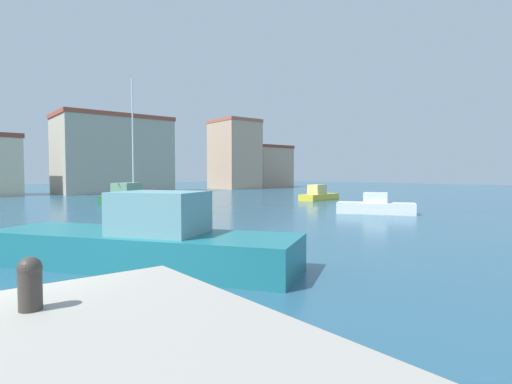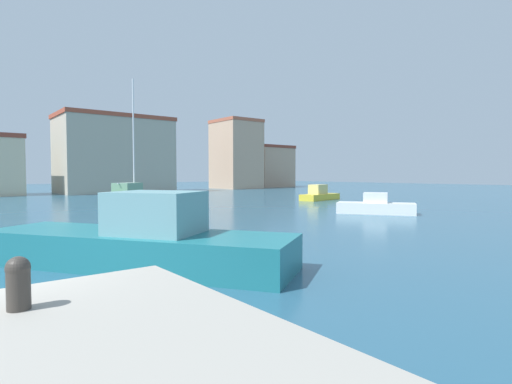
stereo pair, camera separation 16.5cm
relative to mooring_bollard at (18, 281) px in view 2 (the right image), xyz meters
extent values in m
plane|color=#285670|center=(14.67, 22.51, -1.25)|extent=(160.00, 160.00, 0.00)
cylinder|color=#38332D|center=(0.00, 0.00, -0.09)|extent=(0.24, 0.24, 0.46)
sphere|color=#38332D|center=(0.00, 0.00, 0.14)|extent=(0.25, 0.25, 0.25)
cube|color=#28703D|center=(12.04, 27.19, -0.87)|extent=(6.37, 5.34, 0.77)
cube|color=gray|center=(11.27, 26.65, -0.02)|extent=(2.64, 2.47, 0.93)
cylinder|color=silver|center=(12.04, 27.19, 4.22)|extent=(0.12, 0.12, 9.40)
cylinder|color=silver|center=(11.10, 26.53, 0.42)|extent=(1.86, 1.35, 0.08)
cube|color=white|center=(20.15, 9.54, -0.92)|extent=(3.75, 4.66, 0.67)
cube|color=silver|center=(20.14, 9.56, -0.28)|extent=(1.61, 1.72, 0.61)
cube|color=#1E707A|center=(3.36, 5.10, -0.81)|extent=(6.59, 8.24, 0.90)
cube|color=#6B9CA2|center=(3.70, 4.60, 0.18)|extent=(2.65, 2.75, 1.07)
cube|color=gold|center=(26.99, 20.37, -0.97)|extent=(4.83, 2.40, 0.56)
cube|color=#DFCD77|center=(26.63, 20.30, -0.25)|extent=(1.81, 1.39, 0.87)
cube|color=#B2A893|center=(17.37, 47.14, 3.39)|extent=(13.40, 8.10, 9.29)
cube|color=#9E4733|center=(17.37, 47.14, 8.29)|extent=(13.67, 8.26, 0.50)
cube|color=tan|center=(37.85, 48.86, 4.10)|extent=(6.18, 7.08, 10.70)
cube|color=#B25B42|center=(37.85, 48.86, 9.69)|extent=(6.30, 7.23, 0.50)
cube|color=tan|center=(47.30, 52.73, 2.27)|extent=(7.30, 8.56, 7.06)
cube|color=brown|center=(47.30, 52.73, 6.05)|extent=(7.45, 8.73, 0.50)
camera|label=1|loc=(-0.79, -4.91, 1.17)|focal=28.25mm
camera|label=2|loc=(-0.66, -5.01, 1.17)|focal=28.25mm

